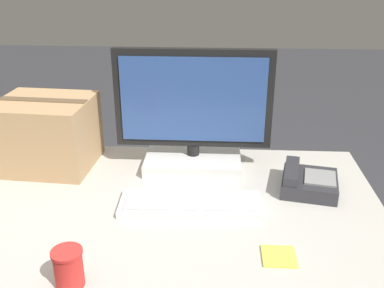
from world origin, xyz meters
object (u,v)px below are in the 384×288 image
Objects in this scene: monitor at (193,122)px; sticky_note_pad at (279,256)px; desk_phone at (307,182)px; paper_cup_right at (69,268)px; cardboard_box at (47,133)px; keyboard at (191,203)px.

monitor reaches higher than sticky_note_pad.
desk_phone is 2.20× the size of paper_cup_right.
desk_phone is 0.94m from cardboard_box.
cardboard_box is (-0.92, 0.14, 0.10)m from desk_phone.
desk_phone is at bearing -22.31° from monitor.
keyboard is at bearing 54.32° from paper_cup_right.
paper_cup_right is 0.29× the size of cardboard_box.
cardboard_box reaches higher than keyboard.
desk_phone is at bearing 17.03° from keyboard.
cardboard_box reaches higher than desk_phone.
monitor is 2.57× the size of desk_phone.
monitor is at bearing 89.75° from keyboard.
monitor is 1.61× the size of cardboard_box.
cardboard_box is at bearing -177.59° from desk_phone.
paper_cup_right is 0.70m from cardboard_box.
paper_cup_right is at bearing -127.48° from keyboard.
keyboard is at bearing 136.03° from sticky_note_pad.
paper_cup_right is (-0.65, -0.50, 0.02)m from desk_phone.
monitor reaches higher than keyboard.
sticky_note_pad is (0.51, 0.13, -0.05)m from paper_cup_right.
keyboard is at bearing -26.62° from cardboard_box.
desk_phone is 0.39m from sticky_note_pad.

